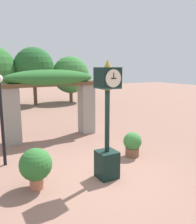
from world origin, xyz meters
TOP-DOWN VIEW (x-y plane):
  - ground_plane at (0.00, 0.00)m, footprint 60.00×60.00m
  - pedestal_clock at (0.10, -0.10)m, footprint 0.54×0.58m
  - pergola at (0.00, 4.23)m, footprint 4.47×1.20m
  - potted_plant_near_left at (-1.76, 0.24)m, footprint 0.81×0.81m
  - potted_plant_near_right at (1.66, 0.81)m, footprint 0.62×0.62m
  - lamp_post at (-2.24, 2.16)m, footprint 0.24×0.24m
  - tree_line at (-0.60, 13.79)m, footprint 12.80×4.36m

SIDE VIEW (x-z plane):
  - ground_plane at x=0.00m, z-range 0.00..0.00m
  - potted_plant_near_right at x=1.66m, z-range 0.03..0.87m
  - potted_plant_near_left at x=-1.76m, z-range 0.08..1.13m
  - pedestal_clock at x=0.10m, z-range -0.15..3.04m
  - lamp_post at x=-2.24m, z-range 0.38..3.18m
  - pergola at x=0.00m, z-range 0.63..3.53m
  - tree_line at x=-0.60m, z-range 0.39..5.01m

